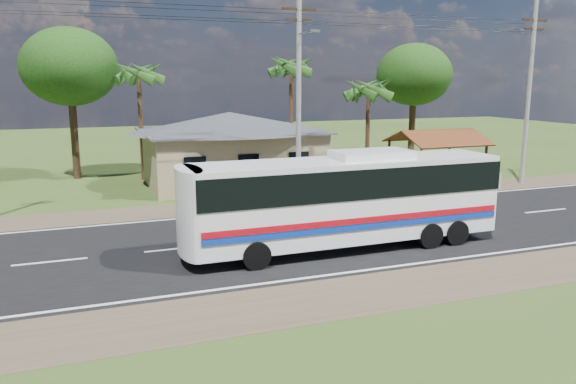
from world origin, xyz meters
The scene contains 14 objects.
ground centered at (0.00, 0.00, 0.00)m, with size 120.00×120.00×0.00m, color #324B1A.
road centered at (0.00, 0.00, 0.01)m, with size 120.00×16.00×0.03m.
house centered at (1.00, 13.00, 2.64)m, with size 12.40×10.00×5.00m.
waiting_shed centered at (13.00, 8.50, 2.73)m, with size 5.20×4.48×3.35m.
concrete_barrier centered at (12.00, 5.60, 0.45)m, with size 7.00×0.30×0.90m, color #9E9E99.
utility_poles centered at (2.67, 6.49, 5.77)m, with size 32.80×2.22×11.00m.
palm_near centered at (9.50, 11.00, 5.71)m, with size 2.80×2.80×6.70m.
palm_mid centered at (6.00, 15.50, 7.16)m, with size 2.80×2.80×8.20m.
palm_far centered at (-4.00, 16.00, 6.68)m, with size 2.80×2.80×7.70m.
tree_behind_house centered at (-8.00, 18.00, 7.12)m, with size 6.00×6.00×9.61m.
tree_behind_shed centered at (16.00, 16.00, 6.68)m, with size 5.60×5.60×9.02m.
coach_bus centered at (1.58, -2.11, 2.13)m, with size 12.02×2.69×3.73m.
motorcycle centered at (2.61, 5.90, 0.41)m, with size 0.54×1.55×0.81m, color black.
person centered at (6.93, 4.03, 0.76)m, with size 0.56×0.37×1.53m, color navy.
Camera 1 is at (-7.74, -20.69, 6.33)m, focal length 35.00 mm.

